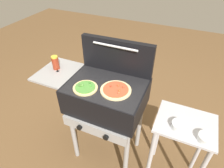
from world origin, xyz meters
name	(u,v)px	position (x,y,z in m)	size (l,w,h in m)	color
ground_plane	(108,149)	(0.00, 0.00, 0.00)	(8.00, 8.00, 0.00)	brown
grill	(105,98)	(-0.01, 0.00, 0.76)	(0.96, 0.53, 0.90)	black
grill_lid_open	(117,56)	(0.00, 0.21, 1.05)	(0.63, 0.09, 0.30)	black
pizza_pepperoni	(116,90)	(0.10, -0.04, 0.91)	(0.24, 0.24, 0.03)	beige
pizza_veggie	(85,87)	(-0.13, -0.11, 0.91)	(0.20, 0.20, 0.03)	#E0C17F
sauce_jar	(55,63)	(-0.52, 0.03, 0.96)	(0.06, 0.06, 0.13)	maroon
prep_table	(180,140)	(0.66, 0.00, 0.53)	(0.44, 0.36, 0.75)	#B2B2B7
topping_bowl_near	(179,126)	(0.62, -0.07, 0.77)	(0.11, 0.11, 0.04)	silver
topping_bowl_far	(206,138)	(0.79, -0.11, 0.77)	(0.10, 0.10, 0.04)	silver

